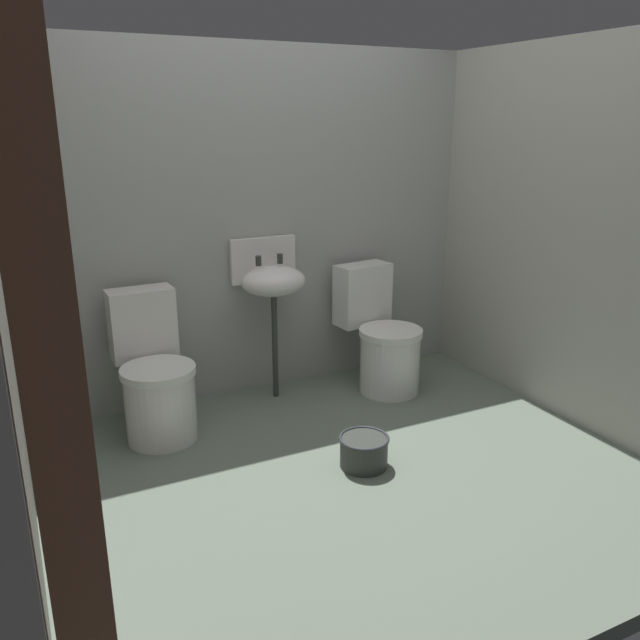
# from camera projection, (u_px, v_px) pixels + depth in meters

# --- Properties ---
(ground_plane) EXTENTS (3.26, 2.71, 0.08)m
(ground_plane) POSITION_uv_depth(u_px,v_px,m) (345.00, 474.00, 3.27)
(ground_plane) COLOR slate
(wall_back) EXTENTS (3.26, 0.10, 2.11)m
(wall_back) POSITION_uv_depth(u_px,v_px,m) (254.00, 225.00, 3.98)
(wall_back) COLOR #9C9E99
(wall_back) RESTS_ON ground
(wall_right) EXTENTS (0.10, 2.51, 2.11)m
(wall_right) POSITION_uv_depth(u_px,v_px,m) (569.00, 235.00, 3.66)
(wall_right) COLOR #A1A096
(wall_right) RESTS_ON ground
(wooden_door_post) EXTENTS (0.14, 0.14, 2.11)m
(wooden_door_post) POSITION_uv_depth(u_px,v_px,m) (54.00, 400.00, 1.52)
(wooden_door_post) COLOR brown
(wooden_door_post) RESTS_ON ground
(toilet_left) EXTENTS (0.41, 0.60, 0.78)m
(toilet_left) POSITION_uv_depth(u_px,v_px,m) (155.00, 379.00, 3.54)
(toilet_left) COLOR white
(toilet_left) RESTS_ON ground
(toilet_right) EXTENTS (0.45, 0.63, 0.78)m
(toilet_right) POSITION_uv_depth(u_px,v_px,m) (382.00, 340.00, 4.15)
(toilet_right) COLOR white
(toilet_right) RESTS_ON ground
(sink) EXTENTS (0.42, 0.35, 0.99)m
(sink) POSITION_uv_depth(u_px,v_px,m) (272.00, 280.00, 3.90)
(sink) COLOR #343833
(sink) RESTS_ON ground
(bucket) EXTENTS (0.26, 0.26, 0.16)m
(bucket) POSITION_uv_depth(u_px,v_px,m) (364.00, 451.00, 3.25)
(bucket) COLOR #343833
(bucket) RESTS_ON ground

